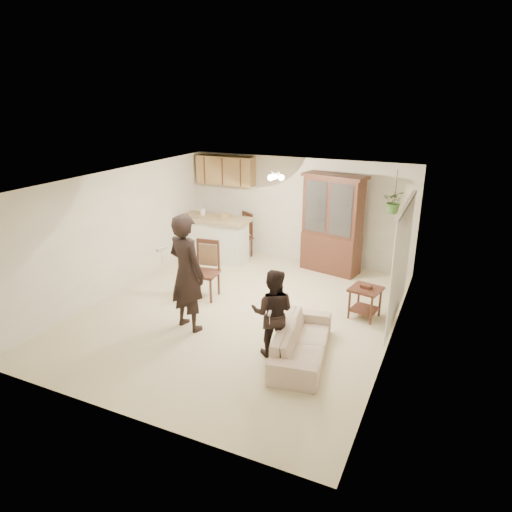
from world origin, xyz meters
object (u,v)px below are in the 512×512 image
at_px(child, 273,315).
at_px(china_hutch, 332,225).
at_px(side_table, 365,302).
at_px(sofa, 302,336).
at_px(adult, 187,280).
at_px(chair_hutch_right, 321,254).
at_px(chair_hutch_left, 241,244).
at_px(chair_bar, 205,282).

bearing_deg(child, china_hutch, -101.75).
distance_m(china_hutch, side_table, 2.50).
bearing_deg(sofa, adult, 77.70).
bearing_deg(side_table, chair_hutch_right, 124.49).
distance_m(sofa, chair_hutch_left, 4.87).
height_order(sofa, chair_hutch_left, chair_hutch_left).
bearing_deg(chair_bar, sofa, -34.96).
relative_size(adult, side_table, 2.80).
height_order(sofa, chair_bar, chair_bar).
height_order(chair_bar, chair_hutch_right, chair_bar).
distance_m(side_table, chair_bar, 3.14).
height_order(adult, chair_hutch_right, adult).
bearing_deg(adult, chair_hutch_left, -61.26).
relative_size(sofa, chair_hutch_left, 1.70).
relative_size(adult, chair_bar, 1.55).
bearing_deg(chair_hutch_right, chair_bar, 62.67).
height_order(china_hutch, chair_bar, china_hutch).
bearing_deg(side_table, adult, -148.47).
relative_size(sofa, chair_bar, 1.61).
distance_m(adult, chair_hutch_right, 4.07).
height_order(adult, child, adult).
bearing_deg(child, adult, -20.76).
bearing_deg(chair_bar, chair_hutch_right, 50.63).
relative_size(adult, child, 1.33).
distance_m(china_hutch, chair_bar, 3.22).
height_order(china_hutch, chair_hutch_right, china_hutch).
bearing_deg(chair_bar, adult, -79.88).
height_order(sofa, child, child).
height_order(side_table, chair_hutch_right, chair_hutch_right).
xyz_separation_m(chair_bar, chair_hutch_left, (-0.47, 2.56, -0.02)).
bearing_deg(chair_hutch_left, chair_hutch_right, 34.30).
bearing_deg(side_table, chair_hutch_left, 149.69).
bearing_deg(sofa, chair_bar, 52.91).
distance_m(child, china_hutch, 3.92).
bearing_deg(adult, chair_bar, -56.29).
distance_m(sofa, chair_hutch_right, 4.02).
bearing_deg(sofa, chair_hutch_right, 2.89).
bearing_deg(side_table, chair_bar, -171.41).
distance_m(adult, side_table, 3.25).
xyz_separation_m(sofa, side_table, (0.60, 1.76, -0.07)).
height_order(adult, chair_hutch_left, adult).
bearing_deg(chair_bar, side_table, 0.92).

